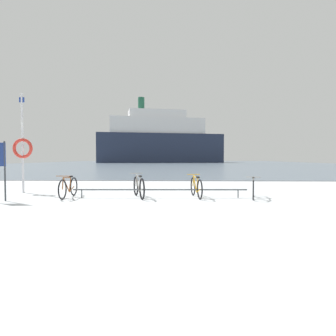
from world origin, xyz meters
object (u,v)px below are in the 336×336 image
bicycle_2 (196,187)px  ferry_ship (159,141)px  bicycle_0 (68,187)px  bicycle_3 (253,188)px  bicycle_1 (139,187)px  rescue_post (23,146)px

bicycle_2 → ferry_ship: bearing=94.5°
bicycle_0 → ferry_ship: ferry_ship is taller
bicycle_0 → bicycle_3: 6.38m
bicycle_1 → ferry_ship: size_ratio=0.04×
bicycle_2 → bicycle_1: bearing=-176.4°
bicycle_1 → rescue_post: 5.11m
rescue_post → ferry_ship: size_ratio=0.10×
bicycle_1 → bicycle_2: size_ratio=1.01×
bicycle_3 → rescue_post: 8.89m
bicycle_0 → ferry_ship: 76.21m
bicycle_0 → rescue_post: rescue_post is taller
bicycle_0 → rescue_post: size_ratio=0.44×
bicycle_0 → bicycle_1: (2.44, 0.06, 0.02)m
bicycle_0 → bicycle_3: size_ratio=1.09×
bicycle_1 → rescue_post: size_ratio=0.44×
bicycle_0 → bicycle_3: bicycle_0 is taller
bicycle_3 → rescue_post: size_ratio=0.40×
bicycle_0 → bicycle_3: (6.38, 0.04, -0.01)m
rescue_post → ferry_ship: (0.80, 74.65, 4.61)m
bicycle_2 → ferry_ship: ferry_ship is taller
bicycle_2 → rescue_post: 6.99m
ferry_ship → bicycle_1: bearing=-87.0°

